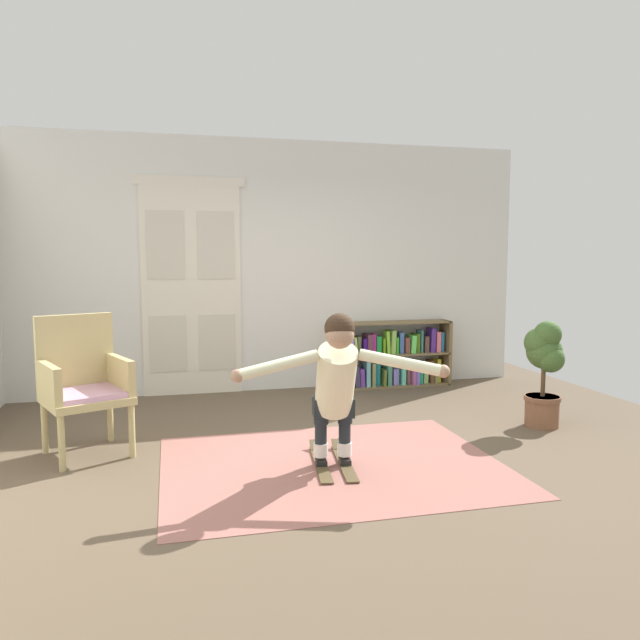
{
  "coord_description": "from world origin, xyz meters",
  "views": [
    {
      "loc": [
        -1.21,
        -4.42,
        1.57
      ],
      "look_at": [
        -0.03,
        0.34,
        1.05
      ],
      "focal_mm": 33.99,
      "sensor_mm": 36.0,
      "label": 1
    }
  ],
  "objects_px": {
    "bookshelf": "(391,357)",
    "skis_pair": "(332,461)",
    "person_skier": "(336,378)",
    "wicker_chair": "(83,381)",
    "potted_plant": "(544,364)"
  },
  "relations": [
    {
      "from": "bookshelf",
      "to": "person_skier",
      "type": "distance_m",
      "value": 3.11
    },
    {
      "from": "bookshelf",
      "to": "wicker_chair",
      "type": "bearing_deg",
      "value": -151.46
    },
    {
      "from": "bookshelf",
      "to": "person_skier",
      "type": "xyz_separation_m",
      "value": [
        -1.45,
        -2.72,
        0.35
      ]
    },
    {
      "from": "wicker_chair",
      "to": "potted_plant",
      "type": "xyz_separation_m",
      "value": [
        4.02,
        -0.19,
        -0.0
      ]
    },
    {
      "from": "wicker_chair",
      "to": "person_skier",
      "type": "distance_m",
      "value": 2.05
    },
    {
      "from": "bookshelf",
      "to": "wicker_chair",
      "type": "xyz_separation_m",
      "value": [
        -3.27,
        -1.78,
        0.23
      ]
    },
    {
      "from": "person_skier",
      "to": "skis_pair",
      "type": "bearing_deg",
      "value": 82.6
    },
    {
      "from": "bookshelf",
      "to": "skis_pair",
      "type": "bearing_deg",
      "value": -119.48
    },
    {
      "from": "bookshelf",
      "to": "potted_plant",
      "type": "height_order",
      "value": "potted_plant"
    },
    {
      "from": "wicker_chair",
      "to": "skis_pair",
      "type": "relative_size",
      "value": 1.29
    },
    {
      "from": "person_skier",
      "to": "bookshelf",
      "type": "bearing_deg",
      "value": 61.97
    },
    {
      "from": "wicker_chair",
      "to": "person_skier",
      "type": "bearing_deg",
      "value": -27.45
    },
    {
      "from": "bookshelf",
      "to": "potted_plant",
      "type": "xyz_separation_m",
      "value": [
        0.75,
        -1.97,
        0.23
      ]
    },
    {
      "from": "bookshelf",
      "to": "person_skier",
      "type": "relative_size",
      "value": 0.96
    },
    {
      "from": "wicker_chair",
      "to": "person_skier",
      "type": "height_order",
      "value": "person_skier"
    }
  ]
}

